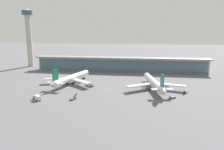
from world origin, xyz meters
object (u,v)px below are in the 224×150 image
control_tower (29,33)px  service_truck_on_taxiway_olive (37,98)px  airliner_left_stand (71,78)px  service_truck_by_tail_red (185,92)px  service_truck_under_wing_olive (73,98)px  airliner_centre_stand (154,83)px  service_truck_mid_apron_grey (89,84)px  service_truck_near_nose_olive (172,97)px

control_tower → service_truck_on_taxiway_olive: bearing=-59.3°
airliner_left_stand → service_truck_by_tail_red: size_ratio=8.42×
airliner_left_stand → service_truck_under_wing_olive: (14.69, -38.58, -4.00)m
airliner_centre_stand → service_truck_on_taxiway_olive: size_ratio=8.02×
service_truck_mid_apron_grey → service_truck_on_taxiway_olive: bearing=-120.5°
service_truck_mid_apron_grey → service_truck_near_nose_olive: bearing=-21.2°
service_truck_under_wing_olive → service_truck_near_nose_olive: bearing=10.5°
airliner_centre_stand → service_truck_on_taxiway_olive: bearing=-152.8°
airliner_centre_stand → service_truck_mid_apron_grey: airliner_centre_stand is taller
airliner_left_stand → airliner_centre_stand: 65.67m
control_tower → service_truck_mid_apron_grey: bearing=-41.0°
airliner_left_stand → control_tower: control_tower is taller
service_truck_under_wing_olive → service_truck_mid_apron_grey: size_ratio=0.89×
service_truck_under_wing_olive → service_truck_by_tail_red: same height
airliner_left_stand → service_truck_on_taxiway_olive: size_ratio=8.00×
service_truck_on_taxiway_olive → control_tower: (-72.48, 121.92, 38.31)m
airliner_centre_stand → service_truck_by_tail_red: size_ratio=8.45×
service_truck_under_wing_olive → control_tower: size_ratio=0.09×
airliner_left_stand → service_truck_on_taxiway_olive: 43.78m
service_truck_by_tail_red → service_truck_on_taxiway_olive: size_ratio=0.95×
airliner_left_stand → service_truck_near_nose_olive: size_ratio=9.33×
service_truck_by_tail_red → control_tower: 193.80m
airliner_left_stand → control_tower: (-79.35, 78.80, 35.19)m
airliner_left_stand → service_truck_mid_apron_grey: size_ratio=7.34×
service_truck_mid_apron_grey → airliner_left_stand: bearing=165.4°
airliner_centre_stand → control_tower: control_tower is taller
airliner_centre_stand → service_truck_under_wing_olive: airliner_centre_stand is taller
service_truck_under_wing_olive → service_truck_on_taxiway_olive: bearing=-168.1°
airliner_centre_stand → service_truck_near_nose_olive: bearing=-64.0°
service_truck_on_taxiway_olive → control_tower: bearing=120.7°
service_truck_under_wing_olive → airliner_centre_stand: bearing=32.7°
service_truck_by_tail_red → service_truck_on_taxiway_olive: 97.79m
airliner_left_stand → service_truck_on_taxiway_olive: airliner_left_stand is taller
service_truck_mid_apron_grey → service_truck_by_tail_red: 70.93m
service_truck_near_nose_olive → service_truck_mid_apron_grey: (-59.71, 23.10, 0.90)m
service_truck_by_tail_red → service_truck_mid_apron_grey: bearing=172.3°
service_truck_under_wing_olive → service_truck_mid_apron_grey: service_truck_mid_apron_grey is taller
service_truck_near_nose_olive → control_tower: size_ratio=0.08×
service_truck_on_taxiway_olive → control_tower: size_ratio=0.10×
airliner_centre_stand → service_truck_near_nose_olive: (10.40, -21.35, -4.00)m
service_truck_mid_apron_grey → control_tower: 132.16m
airliner_centre_stand → service_truck_under_wing_olive: size_ratio=8.26×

